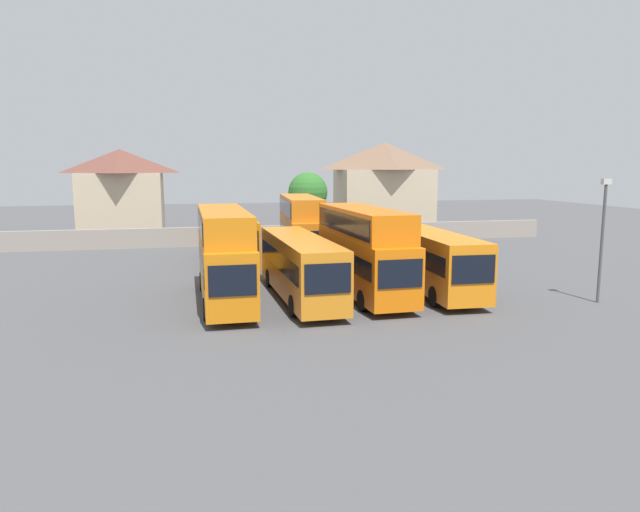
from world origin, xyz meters
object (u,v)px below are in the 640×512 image
Objects in this scene: bus_7 at (337,235)px; house_terrace_left at (122,193)px; bus_5 at (234,237)px; bus_6 at (301,225)px; bus_3 at (364,247)px; bus_4 at (433,259)px; house_terrace_centre at (384,187)px; tree_left_of_lot at (308,192)px; bus_1 at (224,251)px; bus_2 at (300,264)px; lamp_post_lot_edge at (603,233)px.

house_terrace_left is at bearing -136.81° from bus_7.
bus_5 is 5.26m from bus_6.
house_terrace_left is at bearing -153.80° from bus_3.
bus_4 is 1.00× the size of house_terrace_centre.
tree_left_of_lot is at bearing -172.89° from bus_4.
house_terrace_left is (-8.56, 31.03, 1.80)m from bus_1.
bus_6 is at bearing 167.47° from bus_2.
bus_3 is 1.02× the size of bus_4.
bus_1 is 1.01× the size of bus_6.
house_terrace_centre reaches higher than bus_1.
bus_6 reaches higher than bus_7.
house_terrace_centre is at bearing 157.57° from bus_3.
bus_4 is (4.19, -0.20, -0.81)m from bus_3.
house_terrace_left reaches higher than bus_6.
bus_5 is 25.57m from lamp_post_lot_edge.
bus_1 is 13.36m from bus_5.
bus_6 is (-1.17, 13.04, 0.02)m from bus_3.
bus_4 is 0.96× the size of bus_6.
bus_2 is at bearing 164.59° from lamp_post_lot_edge.
bus_4 is 1.18× the size of house_terrace_left.
bus_7 is at bearing -119.46° from house_terrace_centre.
house_terrace_centre reaches higher than bus_5.
bus_5 is 1.69× the size of lamp_post_lot_edge.
house_terrace_centre reaches higher than bus_4.
house_terrace_left is 1.34× the size of tree_left_of_lot.
bus_1 reaches higher than bus_6.
bus_5 is at bearing -170.38° from bus_2.
bus_3 is 14.74m from bus_5.
bus_7 is 20.47m from lamp_post_lot_edge.
bus_2 is at bearing -6.72° from bus_6.
house_terrace_centre is at bearing 148.26° from bus_7.
bus_5 is 25.29m from house_terrace_centre.
lamp_post_lot_edge is (18.37, -17.70, 1.79)m from bus_5.
lamp_post_lot_edge is at bearing 76.95° from bus_1.
house_terrace_left is (-16.40, 31.05, 1.82)m from bus_3.
lamp_post_lot_edge reaches higher than bus_2.
bus_1 is 14.63m from bus_6.
tree_left_of_lot is at bearing -16.23° from house_terrace_left.
bus_1 is 1.24× the size of house_terrace_left.
bus_6 is at bearing -176.54° from bus_3.
tree_left_of_lot is (0.20, 12.52, 2.81)m from bus_7.
bus_2 is 1.08× the size of bus_6.
tree_left_of_lot is at bearing 108.47° from lamp_post_lot_edge.
bus_7 is at bearing 87.79° from bus_5.
house_terrace_left reaches higher than tree_left_of_lot.
house_terrace_centre is at bearing 148.27° from bus_6.
bus_4 is 13.61m from bus_7.
tree_left_of_lot is at bearing 144.64° from bus_5.
house_terrace_centre is (28.07, -0.31, 0.47)m from house_terrace_left.
bus_1 is at bearing 167.39° from lamp_post_lot_edge.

